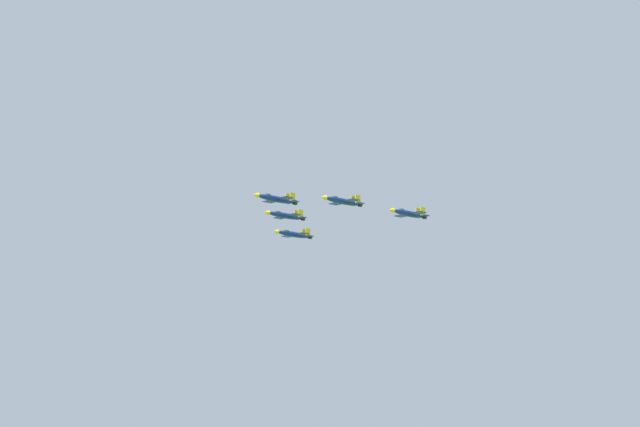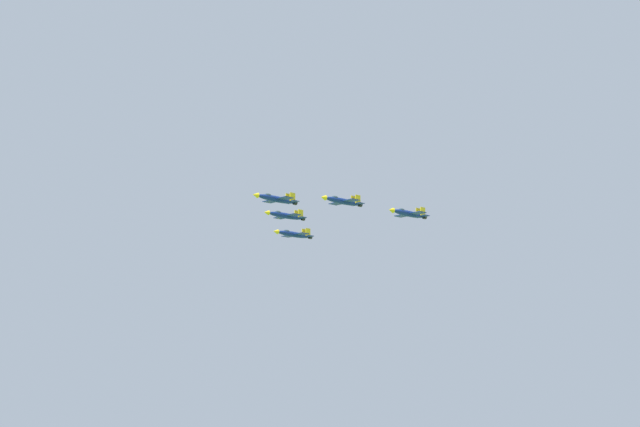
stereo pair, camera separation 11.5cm
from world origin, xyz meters
TOP-DOWN VIEW (x-y plane):
  - jet_lead at (29.19, 24.99)m, footprint 10.95×12.88m
  - jet_left_wingman at (30.06, 42.24)m, footprint 10.55×12.77m
  - jet_right_wingman at (12.30, 28.63)m, footprint 10.44×12.76m
  - jet_left_outer at (30.92, 59.49)m, footprint 10.59×12.65m
  - jet_right_outer at (-4.58, 32.26)m, footprint 11.15×13.13m

SIDE VIEW (x-z plane):
  - jet_left_outer at x=30.92m, z-range 148.48..151.56m
  - jet_right_outer at x=-4.58m, z-range 148.56..151.77m
  - jet_right_wingman at x=12.30m, z-range 150.93..154.01m
  - jet_left_wingman at x=30.06m, z-range 151.56..154.66m
  - jet_lead at x=29.19m, z-range 151.90..155.05m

